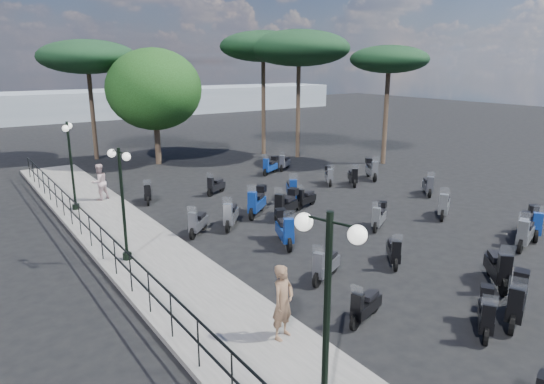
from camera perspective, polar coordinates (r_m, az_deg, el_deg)
ground at (r=18.27m, az=7.07°, el=-4.95°), size 120.00×120.00×0.00m
sidewalk at (r=17.63m, az=-15.94°, el=-5.93°), size 3.00×30.00×0.15m
railing at (r=16.85m, az=-20.10°, el=-4.30°), size 0.04×26.04×1.10m
lamp_post_0 at (r=7.65m, az=6.44°, el=-14.70°), size 0.55×1.14×4.01m
lamp_post_1 at (r=15.57m, az=-17.19°, el=-0.58°), size 0.45×1.04×3.59m
lamp_post_2 at (r=21.77m, az=-22.58°, el=3.48°), size 0.56×1.04×3.73m
woman at (r=11.12m, az=1.30°, el=-12.80°), size 0.75×0.62×1.75m
pedestrian_far at (r=23.19m, az=-19.65°, el=1.12°), size 0.97×0.86×1.65m
scooter_1 at (r=12.44m, az=10.88°, el=-13.08°), size 1.44×0.67×1.18m
scooter_2 at (r=14.41m, az=6.29°, el=-8.64°), size 1.52×0.85×1.30m
scooter_3 at (r=18.15m, az=-8.73°, el=-3.66°), size 1.24×1.16×1.27m
scooter_4 at (r=18.75m, az=-4.89°, el=-2.78°), size 1.23×1.42×1.41m
scooter_5 at (r=22.71m, az=-14.40°, el=-0.20°), size 0.74×1.44×1.20m
scooter_6 at (r=12.82m, az=23.89°, el=-13.00°), size 1.37×1.01×1.25m
scooter_7 at (r=15.85m, az=14.14°, el=-6.87°), size 1.08×1.21×1.22m
scooter_8 at (r=16.94m, az=1.50°, el=-4.46°), size 0.97×1.74×1.47m
scooter_9 at (r=20.16m, az=-1.79°, el=-1.23°), size 1.54×1.34×1.48m
scooter_10 at (r=21.28m, az=3.99°, el=-0.80°), size 1.42×0.69×1.18m
scooter_11 at (r=23.57m, az=-6.65°, el=0.71°), size 1.33×0.85×1.18m
scooter_12 at (r=13.56m, az=26.86°, el=-11.38°), size 1.74×0.99×1.47m
scooter_13 at (r=15.38m, az=25.04°, el=-8.21°), size 1.38×1.42×1.48m
scooter_14 at (r=19.06m, az=12.47°, el=-2.87°), size 1.38×0.94×1.23m
scooter_15 at (r=19.83m, az=1.67°, el=-1.54°), size 1.69×1.05×1.46m
scooter_16 at (r=22.28m, az=2.32°, el=0.19°), size 1.05×1.62×1.44m
scooter_17 at (r=27.57m, az=-0.21°, el=3.06°), size 1.44×0.93×1.26m
scooter_19 at (r=18.78m, az=27.62°, el=-4.45°), size 1.75×0.82×1.44m
scooter_20 at (r=20.13m, az=28.49°, el=-3.27°), size 1.51×1.12×1.38m
scooter_21 at (r=21.12m, az=19.58°, el=-1.55°), size 1.57×1.07×1.42m
scooter_22 at (r=25.44m, az=9.50°, el=1.74°), size 0.98×1.36×1.25m
scooter_23 at (r=28.70m, az=1.48°, el=3.43°), size 1.29×0.98×1.22m
scooter_25 at (r=19.47m, az=27.46°, el=-3.84°), size 1.47×0.89×1.26m
scooter_26 at (r=24.43m, az=17.88°, el=0.67°), size 1.16×1.25×1.28m
scooter_27 at (r=25.42m, az=6.71°, el=1.86°), size 0.96×1.31×1.19m
scooter_28 at (r=26.98m, az=11.63°, el=2.57°), size 1.04×1.56×1.37m
broadleaf_tree at (r=30.81m, az=-13.68°, el=11.64°), size 5.77×5.77×7.05m
pine_0 at (r=33.36m, az=-1.05°, el=16.72°), size 5.79×5.79×8.21m
pine_1 at (r=32.22m, az=3.19°, el=16.52°), size 6.57×6.57×8.20m
pine_2 at (r=33.47m, az=-20.92°, el=14.61°), size 6.05×6.05×7.57m
pine_3 at (r=30.81m, az=13.61°, el=14.87°), size 4.71×4.71×7.18m
distant_hills at (r=59.07m, az=-23.56°, el=9.29°), size 70.00×8.00×3.00m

